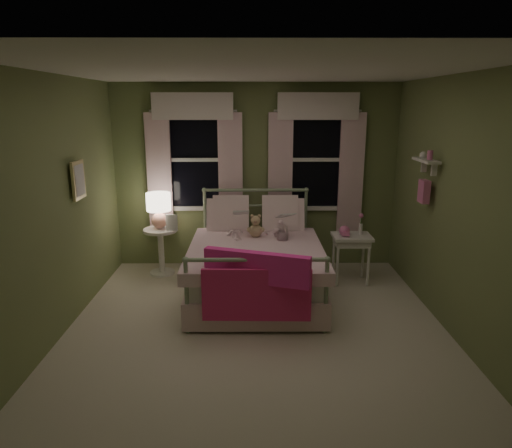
{
  "coord_description": "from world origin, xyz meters",
  "views": [
    {
      "loc": [
        -0.04,
        -4.36,
        2.3
      ],
      "look_at": [
        -0.0,
        0.59,
        1.0
      ],
      "focal_mm": 32.0,
      "sensor_mm": 36.0,
      "label": 1
    }
  ],
  "objects_px": {
    "nightstand_right": "(352,243)",
    "bed": "(256,265)",
    "table_lamp": "(159,207)",
    "child_left": "(234,215)",
    "teddy_bear": "(256,228)",
    "nightstand_left": "(161,245)",
    "child_right": "(277,214)"
  },
  "relations": [
    {
      "from": "nightstand_right",
      "to": "bed",
      "type": "bearing_deg",
      "value": -162.37
    },
    {
      "from": "table_lamp",
      "to": "nightstand_right",
      "type": "height_order",
      "value": "table_lamp"
    },
    {
      "from": "child_left",
      "to": "nightstand_right",
      "type": "relative_size",
      "value": 1.07
    },
    {
      "from": "bed",
      "to": "nightstand_right",
      "type": "bearing_deg",
      "value": 17.63
    },
    {
      "from": "teddy_bear",
      "to": "nightstand_left",
      "type": "distance_m",
      "value": 1.44
    },
    {
      "from": "nightstand_right",
      "to": "teddy_bear",
      "type": "bearing_deg",
      "value": -173.8
    },
    {
      "from": "child_right",
      "to": "table_lamp",
      "type": "xyz_separation_m",
      "value": [
        -1.59,
        0.31,
        0.02
      ]
    },
    {
      "from": "bed",
      "to": "nightstand_left",
      "type": "height_order",
      "value": "bed"
    },
    {
      "from": "bed",
      "to": "child_right",
      "type": "xyz_separation_m",
      "value": [
        0.28,
        0.42,
        0.55
      ]
    },
    {
      "from": "teddy_bear",
      "to": "table_lamp",
      "type": "height_order",
      "value": "table_lamp"
    },
    {
      "from": "nightstand_left",
      "to": "nightstand_right",
      "type": "relative_size",
      "value": 1.02
    },
    {
      "from": "bed",
      "to": "child_left",
      "type": "xyz_separation_m",
      "value": [
        -0.28,
        0.42,
        0.53
      ]
    },
    {
      "from": "bed",
      "to": "table_lamp",
      "type": "distance_m",
      "value": 1.61
    },
    {
      "from": "child_left",
      "to": "child_right",
      "type": "distance_m",
      "value": 0.56
    },
    {
      "from": "bed",
      "to": "child_right",
      "type": "bearing_deg",
      "value": 56.4
    },
    {
      "from": "child_left",
      "to": "teddy_bear",
      "type": "bearing_deg",
      "value": 141.43
    },
    {
      "from": "table_lamp",
      "to": "teddy_bear",
      "type": "bearing_deg",
      "value": -19.68
    },
    {
      "from": "child_left",
      "to": "bed",
      "type": "bearing_deg",
      "value": 114.52
    },
    {
      "from": "child_left",
      "to": "nightstand_right",
      "type": "bearing_deg",
      "value": 170.12
    },
    {
      "from": "child_right",
      "to": "teddy_bear",
      "type": "xyz_separation_m",
      "value": [
        -0.28,
        -0.16,
        -0.14
      ]
    },
    {
      "from": "child_left",
      "to": "table_lamp",
      "type": "relative_size",
      "value": 1.4
    },
    {
      "from": "teddy_bear",
      "to": "nightstand_right",
      "type": "height_order",
      "value": "teddy_bear"
    },
    {
      "from": "child_right",
      "to": "nightstand_right",
      "type": "distance_m",
      "value": 1.05
    },
    {
      "from": "child_right",
      "to": "nightstand_right",
      "type": "height_order",
      "value": "child_right"
    },
    {
      "from": "child_right",
      "to": "nightstand_right",
      "type": "bearing_deg",
      "value": 171.86
    },
    {
      "from": "child_left",
      "to": "teddy_bear",
      "type": "relative_size",
      "value": 2.27
    },
    {
      "from": "teddy_bear",
      "to": "nightstand_right",
      "type": "relative_size",
      "value": 0.47
    },
    {
      "from": "table_lamp",
      "to": "child_right",
      "type": "bearing_deg",
      "value": -11.05
    },
    {
      "from": "table_lamp",
      "to": "nightstand_right",
      "type": "xyz_separation_m",
      "value": [
        2.57,
        -0.33,
        -0.4
      ]
    },
    {
      "from": "bed",
      "to": "nightstand_left",
      "type": "bearing_deg",
      "value": 150.82
    },
    {
      "from": "teddy_bear",
      "to": "table_lamp",
      "type": "relative_size",
      "value": 0.62
    },
    {
      "from": "nightstand_left",
      "to": "nightstand_right",
      "type": "xyz_separation_m",
      "value": [
        2.57,
        -0.33,
        0.13
      ]
    }
  ]
}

